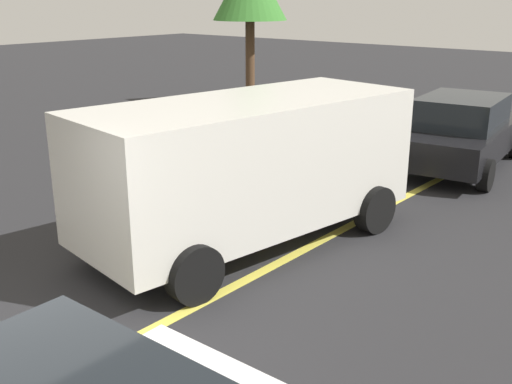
# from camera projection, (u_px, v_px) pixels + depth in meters

# --- Properties ---
(lane_marking_centre) EXTENTS (28.00, 0.16, 0.01)m
(lane_marking_centre) POSITION_uv_depth(u_px,v_px,m) (233.00, 287.00, 7.92)
(lane_marking_centre) COLOR #E0D14C
(white_van) EXTENTS (5.44, 2.86, 2.20)m
(white_van) POSITION_uv_depth(u_px,v_px,m) (251.00, 162.00, 9.01)
(white_van) COLOR silver
(white_van) RESTS_ON ground_plane
(car_black_crossing) EXTENTS (4.63, 2.46, 1.58)m
(car_black_crossing) POSITION_uv_depth(u_px,v_px,m) (461.00, 132.00, 13.18)
(car_black_crossing) COLOR black
(car_black_crossing) RESTS_ON ground_plane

